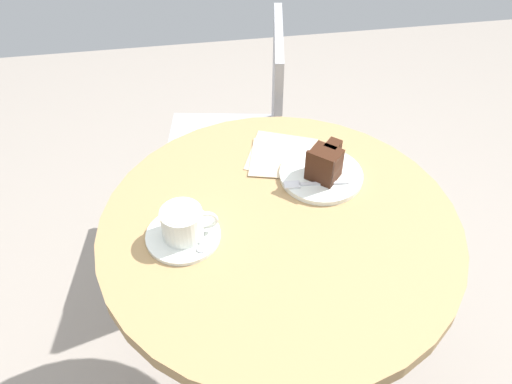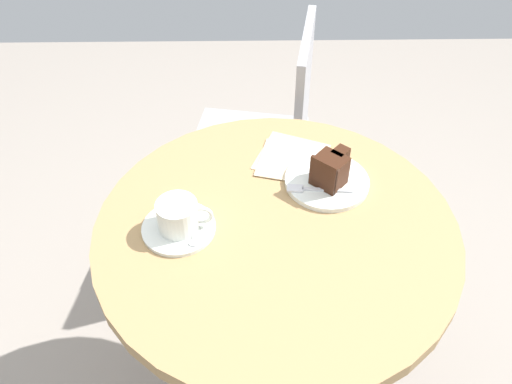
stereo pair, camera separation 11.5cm
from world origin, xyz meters
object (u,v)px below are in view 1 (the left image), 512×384
Objects in this scene: teaspoon at (201,239)px; cafe_chair at (248,130)px; saucer at (183,236)px; cake_plate at (321,175)px; fork at (308,184)px; cake_slice at (325,163)px; napkin at (281,156)px; coffee_cup at (183,223)px.

cafe_chair is at bearing 164.55° from teaspoon.
saucer is 1.59× the size of teaspoon.
cake_plate is 0.05m from fork.
teaspoon is at bearing -32.20° from saucer.
cake_slice is (0.00, -0.01, 0.04)m from cake_plate.
napkin is 0.24× the size of cafe_chair.
saucer is at bearing -157.10° from cake_plate.
cake_slice is 0.13m from napkin.
cake_plate is at bearing 22.90° from saucer.
cake_plate is 0.04m from cake_slice.
cafe_chair is at bearing -79.10° from fork.
cake_slice reaches higher than cake_plate.
teaspoon is at bearing -34.76° from coffee_cup.
coffee_cup is 0.13× the size of cafe_chair.
napkin is (0.24, 0.22, -0.04)m from coffee_cup.
fork is at bearing 15.93° from cafe_chair.
fork reaches higher than cake_plate.
coffee_cup reaches higher than fork.
cake_slice is 0.60m from cafe_chair.
fork is at bearing -72.28° from napkin.
cafe_chair is (0.19, 0.67, -0.25)m from teaspoon.
teaspoon is 0.33m from cake_slice.
saucer is 0.36m from cake_slice.
coffee_cup is 1.19× the size of cake_slice.
saucer is at bearing -137.99° from napkin.
fork is (0.29, 0.10, 0.01)m from saucer.
coffee_cup reaches higher than saucer.
cake_slice is 0.66× the size of fork.
saucer is 1.34× the size of coffee_cup.
coffee_cup is 0.74m from cafe_chair.
cake_plate is 1.97× the size of cake_slice.
teaspoon is 0.74m from cafe_chair.
cafe_chair is at bearing 70.72° from saucer.
teaspoon is 0.32m from napkin.
cake_slice is at bearing -61.79° from cake_plate.
saucer is at bearing -9.48° from cafe_chair.
saucer is 1.05× the size of fork.
saucer is at bearing -121.65° from teaspoon.
cake_slice is (0.33, 0.13, 0.04)m from saucer.
teaspoon reaches higher than napkin.
cafe_chair is at bearing 70.98° from coffee_cup.
napkin is at bearing -67.51° from fork.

